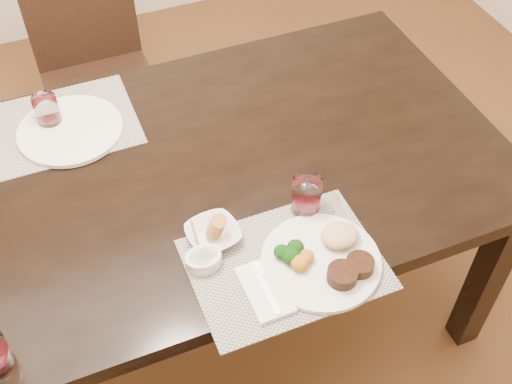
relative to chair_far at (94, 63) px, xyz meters
name	(u,v)px	position (x,y,z in m)	size (l,w,h in m)	color
ground_plane	(177,323)	(0.00, -0.93, -0.50)	(4.50, 4.50, 0.00)	#4F3219
dining_table	(156,200)	(0.00, -0.93, 0.16)	(2.00, 1.00, 0.75)	black
chair_far	(94,63)	(0.00, 0.00, 0.00)	(0.42, 0.42, 0.90)	black
placemat_near	(285,264)	(0.22, -1.33, 0.25)	(0.46, 0.34, 0.00)	gray
placemat_far	(57,126)	(-0.20, -0.62, 0.25)	(0.46, 0.34, 0.00)	gray
dinner_plate	(327,258)	(0.32, -1.36, 0.27)	(0.29, 0.29, 0.05)	silver
napkin_fork	(265,290)	(0.14, -1.38, 0.26)	(0.09, 0.17, 0.02)	silver
steak_knife	(356,239)	(0.41, -1.33, 0.26)	(0.06, 0.24, 0.01)	white
cracker_bowl	(213,234)	(0.09, -1.19, 0.27)	(0.15, 0.15, 0.06)	silver
sauce_ramekin	(203,259)	(0.04, -1.25, 0.27)	(0.09, 0.13, 0.07)	silver
wine_glass_near	(306,197)	(0.34, -1.19, 0.30)	(0.08, 0.08, 0.11)	silver
far_plate	(70,130)	(-0.17, -0.66, 0.26)	(0.31, 0.31, 0.01)	silver
wine_glass_far	(48,112)	(-0.22, -0.60, 0.29)	(0.07, 0.07, 0.10)	silver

